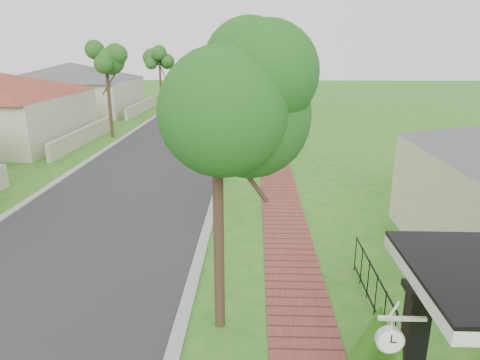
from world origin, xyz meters
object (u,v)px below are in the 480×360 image
(parked_car_red, at_px, (234,110))
(station_clock, at_px, (391,338))
(parked_car_white, at_px, (213,118))
(near_tree, at_px, (217,96))
(utility_pole, at_px, (257,87))

(parked_car_red, xyz_separation_m, station_clock, (3.66, -32.32, 1.27))
(parked_car_red, height_order, parked_car_white, parked_car_white)
(station_clock, bearing_deg, parked_car_red, 96.46)
(near_tree, xyz_separation_m, utility_pole, (0.81, 17.72, -1.26))
(parked_car_white, relative_size, near_tree, 0.80)
(parked_car_red, distance_m, parked_car_white, 5.34)
(parked_car_red, bearing_deg, utility_pole, -77.21)
(parked_car_red, distance_m, utility_pole, 12.20)
(parked_car_white, relative_size, station_clock, 7.50)
(parked_car_red, bearing_deg, station_clock, -79.98)
(utility_pole, bearing_deg, near_tree, -92.63)
(parked_car_red, bearing_deg, near_tree, -84.33)
(near_tree, relative_size, utility_pole, 0.86)
(parked_car_red, height_order, utility_pole, utility_pole)
(station_clock, bearing_deg, near_tree, 131.49)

